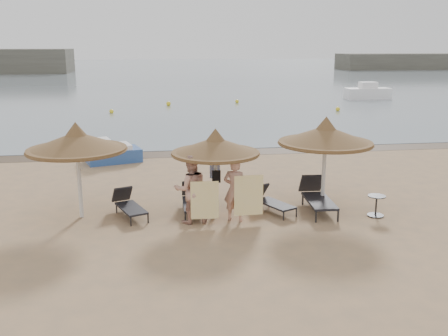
# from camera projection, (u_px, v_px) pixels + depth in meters

# --- Properties ---
(ground) EXTENTS (160.00, 160.00, 0.00)m
(ground) POSITION_uv_depth(u_px,v_px,m) (208.00, 224.00, 13.96)
(ground) COLOR #A37C54
(ground) RESTS_ON ground
(sea) EXTENTS (200.00, 140.00, 0.03)m
(sea) POSITION_uv_depth(u_px,v_px,m) (158.00, 71.00, 90.74)
(sea) COLOR slate
(sea) RESTS_ON ground
(wet_sand_strip) EXTENTS (200.00, 1.60, 0.01)m
(wet_sand_strip) POSITION_uv_depth(u_px,v_px,m) (185.00, 153.00, 22.98)
(wet_sand_strip) COLOR #4D3E2F
(wet_sand_strip) RESTS_ON ground
(far_shore) EXTENTS (150.00, 54.80, 12.00)m
(far_shore) POSITION_uv_depth(u_px,v_px,m) (8.00, 56.00, 84.41)
(far_shore) COLOR #5F5B4D
(far_shore) RESTS_ON ground
(palapa_left) EXTENTS (2.83, 2.83, 2.80)m
(palapa_left) POSITION_uv_depth(u_px,v_px,m) (77.00, 142.00, 14.02)
(palapa_left) COLOR silver
(palapa_left) RESTS_ON ground
(palapa_center) EXTENTS (2.59, 2.59, 2.57)m
(palapa_center) POSITION_uv_depth(u_px,v_px,m) (216.00, 146.00, 14.36)
(palapa_center) COLOR silver
(palapa_center) RESTS_ON ground
(palapa_right) EXTENTS (2.86, 2.86, 2.83)m
(palapa_right) POSITION_uv_depth(u_px,v_px,m) (326.00, 136.00, 14.87)
(palapa_right) COLOR silver
(palapa_right) RESTS_ON ground
(lounger_far_left) EXTENTS (1.13, 1.77, 0.76)m
(lounger_far_left) POSITION_uv_depth(u_px,v_px,m) (128.00, 204.00, 14.64)
(lounger_far_left) COLOR #272729
(lounger_far_left) RESTS_ON ground
(lounger_near_left) EXTENTS (0.66, 1.84, 0.82)m
(lounger_near_left) POSITION_uv_depth(u_px,v_px,m) (193.00, 199.00, 14.99)
(lounger_near_left) COLOR #272729
(lounger_near_left) RESTS_ON ground
(lounger_near_right) EXTENTS (1.21, 1.71, 0.73)m
(lounger_near_right) POSITION_uv_depth(u_px,v_px,m) (270.00, 200.00, 15.03)
(lounger_near_right) COLOR #272729
(lounger_near_right) RESTS_ON ground
(lounger_far_right) EXTENTS (0.84, 2.17, 0.95)m
(lounger_far_right) POSITION_uv_depth(u_px,v_px,m) (317.00, 196.00, 15.14)
(lounger_far_right) COLOR #272729
(lounger_far_right) RESTS_ON ground
(side_table) EXTENTS (0.52, 0.52, 0.62)m
(side_table) POSITION_uv_depth(u_px,v_px,m) (376.00, 206.00, 14.58)
(side_table) COLOR #272729
(side_table) RESTS_ON ground
(person_left) EXTENTS (1.09, 0.76, 2.25)m
(person_left) POSITION_uv_depth(u_px,v_px,m) (191.00, 184.00, 13.87)
(person_left) COLOR tan
(person_left) RESTS_ON ground
(person_right) EXTENTS (1.14, 0.96, 2.11)m
(person_right) POSITION_uv_depth(u_px,v_px,m) (235.00, 185.00, 14.04)
(person_right) COLOR tan
(person_right) RESTS_ON ground
(towel_left) EXTENTS (0.77, 0.05, 1.08)m
(towel_left) POSITION_uv_depth(u_px,v_px,m) (205.00, 200.00, 13.67)
(towel_left) COLOR yellow
(towel_left) RESTS_ON ground
(towel_right) EXTENTS (0.83, 0.07, 1.16)m
(towel_right) POSITION_uv_depth(u_px,v_px,m) (249.00, 195.00, 13.91)
(towel_right) COLOR yellow
(towel_right) RESTS_ON ground
(bag_patterned) EXTENTS (0.30, 0.10, 0.38)m
(bag_patterned) POSITION_uv_depth(u_px,v_px,m) (215.00, 172.00, 14.73)
(bag_patterned) COLOR white
(bag_patterned) RESTS_ON ground
(bag_dark) EXTENTS (0.25, 0.11, 0.35)m
(bag_dark) POSITION_uv_depth(u_px,v_px,m) (216.00, 177.00, 14.41)
(bag_dark) COLOR black
(bag_dark) RESTS_ON ground
(pedal_boat) EXTENTS (2.51, 1.90, 1.04)m
(pedal_boat) POSITION_uv_depth(u_px,v_px,m) (113.00, 153.00, 21.27)
(pedal_boat) COLOR #2C519A
(pedal_boat) RESTS_ON ground
(buoy_left) EXTENTS (0.31, 0.31, 0.31)m
(buoy_left) POSITION_uv_depth(u_px,v_px,m) (111.00, 111.00, 35.97)
(buoy_left) COLOR yellow
(buoy_left) RESTS_ON ground
(buoy_mid) EXTENTS (0.31, 0.31, 0.31)m
(buoy_mid) POSITION_uv_depth(u_px,v_px,m) (237.00, 101.00, 42.17)
(buoy_mid) COLOR yellow
(buoy_mid) RESTS_ON ground
(buoy_right) EXTENTS (0.33, 0.33, 0.33)m
(buoy_right) POSITION_uv_depth(u_px,v_px,m) (338.00, 109.00, 37.18)
(buoy_right) COLOR yellow
(buoy_right) RESTS_ON ground
(buoy_extra) EXTENTS (0.36, 0.36, 0.36)m
(buoy_extra) POSITION_uv_depth(u_px,v_px,m) (168.00, 104.00, 40.32)
(buoy_extra) COLOR yellow
(buoy_extra) RESTS_ON ground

